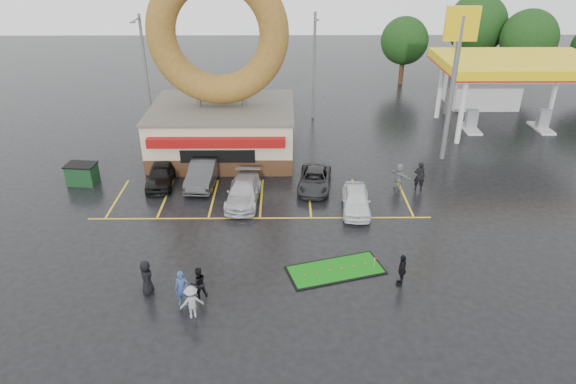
{
  "coord_description": "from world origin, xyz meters",
  "views": [
    {
      "loc": [
        1.43,
        -22.41,
        15.11
      ],
      "look_at": [
        1.64,
        2.46,
        2.2
      ],
      "focal_mm": 32.0,
      "sensor_mm": 36.0,
      "label": 1
    }
  ],
  "objects_px": {
    "shell_sign": "(457,57)",
    "car_silver": "(244,192)",
    "putting_green": "(335,270)",
    "gas_station": "(501,76)",
    "dumpster": "(82,174)",
    "streetlight_mid": "(314,64)",
    "streetlight_left": "(145,67)",
    "car_white": "(356,200)",
    "streetlight_right": "(452,61)",
    "person_blue": "(182,288)",
    "car_black": "(160,175)",
    "donut_shop": "(221,96)",
    "person_cameraman": "(402,270)",
    "car_dgrey": "(203,173)",
    "car_grey": "(315,180)"
  },
  "relations": [
    {
      "from": "car_white",
      "to": "person_blue",
      "type": "xyz_separation_m",
      "value": [
        -8.8,
        -8.52,
        0.19
      ]
    },
    {
      "from": "car_black",
      "to": "car_white",
      "type": "height_order",
      "value": "car_black"
    },
    {
      "from": "car_dgrey",
      "to": "dumpster",
      "type": "height_order",
      "value": "car_dgrey"
    },
    {
      "from": "car_silver",
      "to": "shell_sign",
      "type": "bearing_deg",
      "value": 28.79
    },
    {
      "from": "streetlight_left",
      "to": "car_dgrey",
      "type": "bearing_deg",
      "value": -62.75
    },
    {
      "from": "shell_sign",
      "to": "car_dgrey",
      "type": "xyz_separation_m",
      "value": [
        -16.86,
        -4.0,
        -6.6
      ]
    },
    {
      "from": "streetlight_right",
      "to": "putting_green",
      "type": "height_order",
      "value": "streetlight_right"
    },
    {
      "from": "car_black",
      "to": "dumpster",
      "type": "relative_size",
      "value": 2.28
    },
    {
      "from": "streetlight_mid",
      "to": "shell_sign",
      "type": "bearing_deg",
      "value": -44.73
    },
    {
      "from": "person_blue",
      "to": "donut_shop",
      "type": "bearing_deg",
      "value": 86.93
    },
    {
      "from": "streetlight_mid",
      "to": "car_grey",
      "type": "height_order",
      "value": "streetlight_mid"
    },
    {
      "from": "car_dgrey",
      "to": "car_white",
      "type": "relative_size",
      "value": 1.19
    },
    {
      "from": "streetlight_left",
      "to": "putting_green",
      "type": "distance_m",
      "value": 26.2
    },
    {
      "from": "gas_station",
      "to": "car_dgrey",
      "type": "height_order",
      "value": "gas_station"
    },
    {
      "from": "streetlight_mid",
      "to": "car_white",
      "type": "height_order",
      "value": "streetlight_mid"
    },
    {
      "from": "streetlight_left",
      "to": "streetlight_right",
      "type": "distance_m",
      "value": 26.08
    },
    {
      "from": "car_dgrey",
      "to": "person_blue",
      "type": "relative_size",
      "value": 2.72
    },
    {
      "from": "dumpster",
      "to": "car_white",
      "type": "bearing_deg",
      "value": -6.22
    },
    {
      "from": "car_white",
      "to": "dumpster",
      "type": "relative_size",
      "value": 2.22
    },
    {
      "from": "gas_station",
      "to": "shell_sign",
      "type": "relative_size",
      "value": 1.29
    },
    {
      "from": "car_dgrey",
      "to": "person_blue",
      "type": "bearing_deg",
      "value": -82.09
    },
    {
      "from": "car_black",
      "to": "car_silver",
      "type": "xyz_separation_m",
      "value": [
        5.59,
        -2.4,
        -0.02
      ]
    },
    {
      "from": "car_silver",
      "to": "car_grey",
      "type": "height_order",
      "value": "car_silver"
    },
    {
      "from": "donut_shop",
      "to": "car_dgrey",
      "type": "xyz_separation_m",
      "value": [
        -0.86,
        -4.97,
        -3.68
      ]
    },
    {
      "from": "shell_sign",
      "to": "car_silver",
      "type": "height_order",
      "value": "shell_sign"
    },
    {
      "from": "streetlight_mid",
      "to": "car_grey",
      "type": "bearing_deg",
      "value": -92.52
    },
    {
      "from": "streetlight_right",
      "to": "person_blue",
      "type": "xyz_separation_m",
      "value": [
        -19.11,
        -26.13,
        -3.91
      ]
    },
    {
      "from": "car_silver",
      "to": "putting_green",
      "type": "relative_size",
      "value": 0.92
    },
    {
      "from": "donut_shop",
      "to": "person_cameraman",
      "type": "relative_size",
      "value": 8.21
    },
    {
      "from": "donut_shop",
      "to": "streetlight_mid",
      "type": "height_order",
      "value": "donut_shop"
    },
    {
      "from": "donut_shop",
      "to": "streetlight_mid",
      "type": "xyz_separation_m",
      "value": [
        7.0,
        7.95,
        0.32
      ]
    },
    {
      "from": "car_silver",
      "to": "car_white",
      "type": "bearing_deg",
      "value": -5.85
    },
    {
      "from": "streetlight_right",
      "to": "car_white",
      "type": "relative_size",
      "value": 2.25
    },
    {
      "from": "shell_sign",
      "to": "dumpster",
      "type": "relative_size",
      "value": 5.89
    },
    {
      "from": "gas_station",
      "to": "dumpster",
      "type": "relative_size",
      "value": 7.58
    },
    {
      "from": "car_white",
      "to": "gas_station",
      "type": "bearing_deg",
      "value": 53.52
    },
    {
      "from": "shell_sign",
      "to": "person_blue",
      "type": "bearing_deg",
      "value": -134.82
    },
    {
      "from": "shell_sign",
      "to": "car_grey",
      "type": "height_order",
      "value": "shell_sign"
    },
    {
      "from": "car_black",
      "to": "dumpster",
      "type": "bearing_deg",
      "value": 173.71
    },
    {
      "from": "streetlight_right",
      "to": "streetlight_mid",
      "type": "bearing_deg",
      "value": -175.24
    },
    {
      "from": "donut_shop",
      "to": "car_black",
      "type": "bearing_deg",
      "value": -125.51
    },
    {
      "from": "person_blue",
      "to": "putting_green",
      "type": "bearing_deg",
      "value": 16.55
    },
    {
      "from": "streetlight_mid",
      "to": "streetlight_left",
      "type": "bearing_deg",
      "value": -175.91
    },
    {
      "from": "streetlight_right",
      "to": "car_black",
      "type": "bearing_deg",
      "value": -148.17
    },
    {
      "from": "streetlight_right",
      "to": "car_silver",
      "type": "height_order",
      "value": "streetlight_right"
    },
    {
      "from": "donut_shop",
      "to": "dumpster",
      "type": "bearing_deg",
      "value": -150.9
    },
    {
      "from": "car_grey",
      "to": "person_blue",
      "type": "height_order",
      "value": "person_blue"
    },
    {
      "from": "car_silver",
      "to": "person_blue",
      "type": "xyz_separation_m",
      "value": [
        -2.05,
        -9.67,
        0.19
      ]
    },
    {
      "from": "streetlight_right",
      "to": "car_black",
      "type": "distance_m",
      "value": 26.97
    },
    {
      "from": "streetlight_left",
      "to": "gas_station",
      "type": "bearing_deg",
      "value": 1.95
    }
  ]
}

